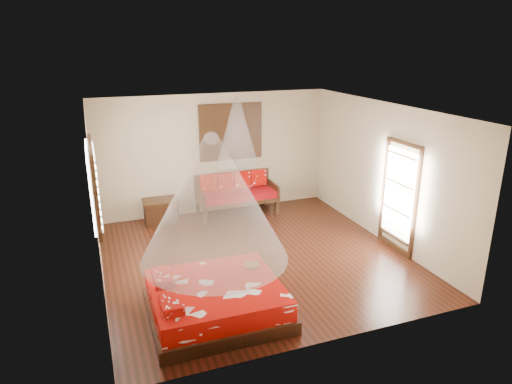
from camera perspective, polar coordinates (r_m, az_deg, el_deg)
room at (r=8.25m, az=-0.12°, el=0.58°), size 5.54×5.54×2.84m
bed at (r=7.00m, az=-5.11°, el=-13.33°), size 1.99×1.81×0.63m
daybed at (r=10.79m, az=-2.50°, el=-0.00°), size 1.86×0.83×0.96m
storage_chest at (r=10.56m, az=-11.82°, el=-2.28°), size 0.77×0.57×0.52m
shutter_panel at (r=10.75m, az=-3.16°, el=7.51°), size 1.52×0.06×1.32m
window_left at (r=7.89m, az=-19.46°, el=0.94°), size 0.10×1.74×1.34m
glazed_door at (r=9.14m, az=17.43°, el=-0.68°), size 0.08×1.02×2.16m
wine_tray at (r=7.35m, az=-0.60°, el=-8.85°), size 0.26×0.26×0.21m
mosquito_net_main at (r=6.31m, az=-5.37°, el=-0.86°), size 2.11×2.11×1.80m
mosquito_net_daybed at (r=10.29m, az=-2.38°, el=7.61°), size 0.95×0.95×1.50m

